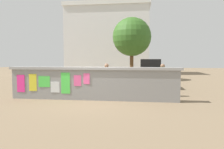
# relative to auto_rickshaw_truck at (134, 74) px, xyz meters

# --- Properties ---
(ground) EXTENTS (60.00, 60.00, 0.00)m
(ground) POSITION_rel_auto_rickshaw_truck_xyz_m (-1.75, 3.79, -0.90)
(ground) COLOR #7A664C
(poster_wall) EXTENTS (7.82, 0.42, 1.49)m
(poster_wall) POSITION_rel_auto_rickshaw_truck_xyz_m (-1.76, -4.22, -0.13)
(poster_wall) COLOR gray
(poster_wall) RESTS_ON ground
(auto_rickshaw_truck) EXTENTS (3.61, 1.54, 1.85)m
(auto_rickshaw_truck) POSITION_rel_auto_rickshaw_truck_xyz_m (0.00, 0.00, 0.00)
(auto_rickshaw_truck) COLOR black
(auto_rickshaw_truck) RESTS_ON ground
(motorcycle) EXTENTS (1.89, 0.61, 0.87)m
(motorcycle) POSITION_rel_auto_rickshaw_truck_xyz_m (-4.42, -0.40, -0.44)
(motorcycle) COLOR black
(motorcycle) RESTS_ON ground
(bicycle_near) EXTENTS (1.68, 0.52, 0.95)m
(bicycle_near) POSITION_rel_auto_rickshaw_truck_xyz_m (-2.93, -2.20, -0.54)
(bicycle_near) COLOR black
(bicycle_near) RESTS_ON ground
(person_walking) EXTENTS (0.35, 0.35, 1.62)m
(person_walking) POSITION_rel_auto_rickshaw_truck_xyz_m (-1.39, -2.43, 0.09)
(person_walking) COLOR #D83F72
(person_walking) RESTS_ON ground
(person_bystander) EXTENTS (0.37, 0.37, 1.62)m
(person_bystander) POSITION_rel_auto_rickshaw_truck_xyz_m (1.47, -2.86, 0.09)
(person_bystander) COLOR #BF6626
(person_bystander) RESTS_ON ground
(tree_roadside) EXTENTS (3.44, 3.44, 5.56)m
(tree_roadside) POSITION_rel_auto_rickshaw_truck_xyz_m (-0.40, 5.58, 2.92)
(tree_roadside) COLOR brown
(tree_roadside) RESTS_ON ground
(building_background) EXTENTS (10.60, 5.99, 8.78)m
(building_background) POSITION_rel_auto_rickshaw_truck_xyz_m (-3.78, 14.26, 3.51)
(building_background) COLOR silver
(building_background) RESTS_ON ground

